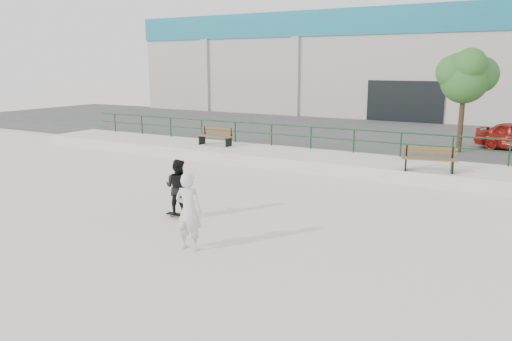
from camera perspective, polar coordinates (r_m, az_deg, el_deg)
The scene contains 11 objects.
ground at distance 13.15m, azimuth -8.76°, elevation -6.85°, with size 120.00×120.00×0.00m, color beige.
ledge at distance 21.11m, azimuth 7.34°, elevation 1.07°, with size 30.00×3.00×0.50m, color beige.
parking_strip at distance 29.06m, azimuth 13.74°, elevation 3.80°, with size 60.00×14.00×0.50m, color #3E3E3E.
railing at distance 22.15m, azimuth 8.69°, elevation 4.14°, with size 28.00×0.06×1.03m.
commercial_building at distance 42.43m, azimuth 19.39°, elevation 11.81°, with size 44.20×16.33×8.00m.
bench_left at distance 23.61m, azimuth -4.61°, elevation 3.90°, with size 1.80×0.56×0.82m.
bench_right at distance 18.76m, azimuth 19.17°, elevation 1.23°, with size 1.95×0.92×0.87m.
tree at distance 23.18m, azimuth 22.86°, elevation 10.06°, with size 2.48×2.21×4.41m.
skateboard at distance 14.25m, azimuth -8.79°, elevation -5.05°, with size 0.79×0.24×0.09m.
standing_skater at distance 14.04m, azimuth -8.90°, elevation -1.89°, with size 0.77×0.60×1.58m, color black.
seated_skater at distance 11.58m, azimuth -7.69°, elevation -4.66°, with size 0.67×0.44×1.84m, color silver.
Camera 1 is at (7.79, -9.72, 4.21)m, focal length 35.00 mm.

